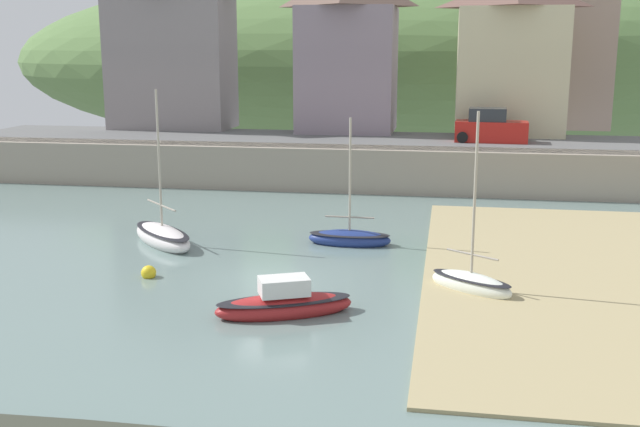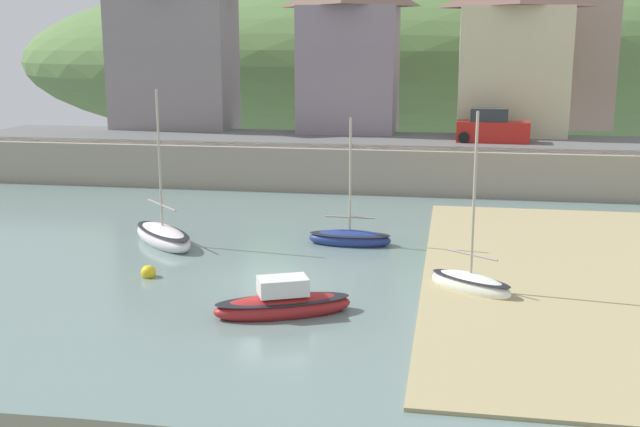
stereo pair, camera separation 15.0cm
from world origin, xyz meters
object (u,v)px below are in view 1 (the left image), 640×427
(waterfront_building_centre, at_px, (348,49))
(dinghy_open_wooden, at_px, (284,304))
(sailboat_blue_trim, at_px, (349,238))
(waterfront_building_left, at_px, (171,43))
(sailboat_nearest_shore, at_px, (162,236))
(sailboat_far_left, at_px, (471,283))
(waterfront_building_right, at_px, (511,55))
(mooring_buoy, at_px, (149,273))
(parked_car_near_slipway, at_px, (490,128))

(waterfront_building_centre, relative_size, dinghy_open_wooden, 2.42)
(waterfront_building_centre, bearing_deg, sailboat_blue_trim, -82.03)
(waterfront_building_left, bearing_deg, sailboat_nearest_shore, -71.15)
(waterfront_building_left, distance_m, sailboat_far_left, 33.00)
(waterfront_building_left, distance_m, waterfront_building_right, 22.13)
(dinghy_open_wooden, bearing_deg, sailboat_nearest_shore, 108.52)
(waterfront_building_centre, distance_m, mooring_buoy, 27.02)
(waterfront_building_centre, bearing_deg, waterfront_building_left, -180.00)
(waterfront_building_right, bearing_deg, sailboat_far_left, -96.12)
(waterfront_building_left, relative_size, waterfront_building_centre, 1.08)
(waterfront_building_centre, distance_m, dinghy_open_wooden, 29.60)
(dinghy_open_wooden, height_order, mooring_buoy, dinghy_open_wooden)
(waterfront_building_right, height_order, sailboat_nearest_shore, waterfront_building_right)
(dinghy_open_wooden, bearing_deg, sailboat_far_left, 5.30)
(waterfront_building_centre, xyz_separation_m, sailboat_nearest_shore, (-4.61, -21.33, -7.36))
(sailboat_nearest_shore, bearing_deg, sailboat_blue_trim, 55.03)
(waterfront_building_left, xyz_separation_m, dinghy_open_wooden, (13.88, -28.60, -7.75))
(waterfront_building_right, xyz_separation_m, sailboat_far_left, (-2.74, -25.55, -6.99))
(sailboat_far_left, bearing_deg, waterfront_building_centre, 141.07)
(dinghy_open_wooden, bearing_deg, waterfront_building_right, 50.24)
(waterfront_building_centre, xyz_separation_m, sailboat_blue_trim, (2.81, -20.09, -7.42))
(sailboat_blue_trim, distance_m, parked_car_near_slipway, 17.02)
(sailboat_far_left, relative_size, mooring_buoy, 11.60)
(waterfront_building_centre, height_order, sailboat_far_left, waterfront_building_centre)
(sailboat_nearest_shore, distance_m, dinghy_open_wooden, 9.82)
(waterfront_building_left, height_order, waterfront_building_centre, waterfront_building_left)
(sailboat_far_left, xyz_separation_m, sailboat_nearest_shore, (-12.10, 4.22, 0.01))
(sailboat_far_left, xyz_separation_m, mooring_buoy, (-10.91, -0.17, -0.16))
(waterfront_building_left, distance_m, parked_car_near_slipway, 21.89)
(dinghy_open_wooden, bearing_deg, waterfront_building_centre, 70.28)
(waterfront_building_left, xyz_separation_m, sailboat_nearest_shore, (7.28, -21.33, -7.75))
(waterfront_building_centre, bearing_deg, mooring_buoy, -97.59)
(sailboat_far_left, xyz_separation_m, sailboat_blue_trim, (-4.67, 5.46, -0.05))
(sailboat_far_left, distance_m, dinghy_open_wooden, 6.29)
(waterfront_building_centre, xyz_separation_m, waterfront_building_right, (10.22, -0.00, -0.38))
(sailboat_far_left, relative_size, sailboat_blue_trim, 1.15)
(sailboat_blue_trim, distance_m, dinghy_open_wooden, 8.55)
(sailboat_nearest_shore, relative_size, mooring_buoy, 12.30)
(sailboat_nearest_shore, xyz_separation_m, dinghy_open_wooden, (6.59, -7.27, 0.00))
(sailboat_nearest_shore, bearing_deg, waterfront_building_left, 154.40)
(waterfront_building_centre, xyz_separation_m, mooring_buoy, (-3.43, -25.72, -7.53))
(waterfront_building_centre, distance_m, waterfront_building_right, 10.23)
(mooring_buoy, bearing_deg, sailboat_far_left, 0.88)
(sailboat_far_left, height_order, sailboat_blue_trim, sailboat_far_left)
(sailboat_far_left, distance_m, parked_car_near_slipway, 21.30)
(sailboat_blue_trim, distance_m, mooring_buoy, 8.41)
(waterfront_building_left, bearing_deg, sailboat_far_left, -52.82)
(sailboat_blue_trim, relative_size, sailboat_nearest_shore, 0.82)
(waterfront_building_right, xyz_separation_m, dinghy_open_wooden, (-8.24, -28.60, -6.98))
(waterfront_building_centre, height_order, waterfront_building_right, waterfront_building_centre)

